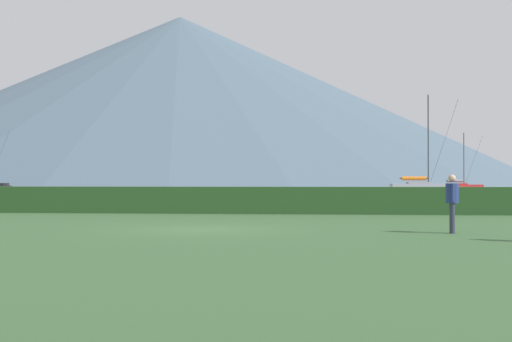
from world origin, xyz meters
name	(u,v)px	position (x,y,z in m)	size (l,w,h in m)	color
ground_plane	(202,230)	(0.00, 0.00, 0.00)	(1000.00, 1000.00, 0.00)	#385B33
harbor_water	(319,187)	(0.00, 137.00, 0.00)	(320.00, 246.00, 0.00)	gray
hedge_line	(247,200)	(0.00, 11.00, 0.60)	(80.00, 1.20, 1.20)	#284C23
sailboat_slip_0	(461,187)	(21.00, 82.99, 0.56)	(6.92, 3.42, 8.12)	red
sailboat_slip_3	(424,188)	(13.58, 62.14, 0.69)	(8.30, 2.95, 11.09)	#9E9EA3
person_seated_viewer	(452,199)	(7.27, -0.76, 0.97)	(0.36, 0.57, 1.65)	#2D3347
distant_hill_central_peak	(180,100)	(-62.73, 285.57, 35.55)	(293.70, 293.70, 71.11)	#4C6070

